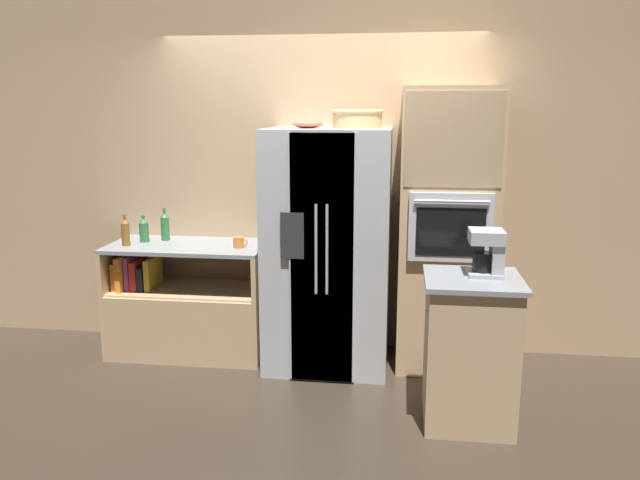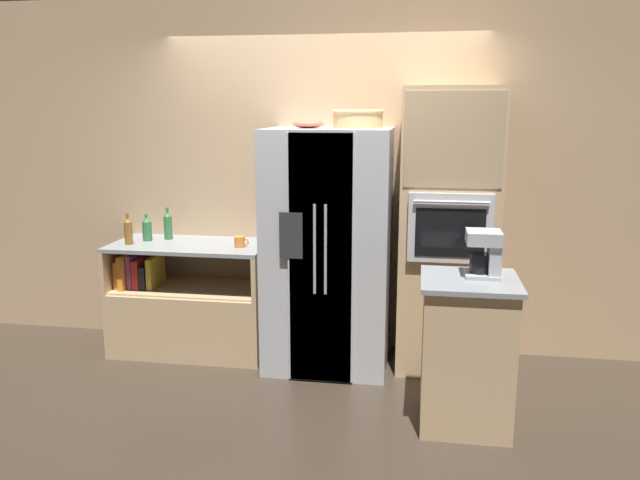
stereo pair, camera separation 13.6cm
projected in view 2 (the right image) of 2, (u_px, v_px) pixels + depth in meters
ground_plane at (314, 363)px, 4.84m from camera, size 20.00×20.00×0.00m
wall_back at (324, 177)px, 5.01m from camera, size 12.00×0.06×2.80m
counter_left at (190, 311)px, 5.06m from camera, size 1.24×0.63×0.89m
refrigerator at (329, 249)px, 4.69m from camera, size 0.91×0.81×1.80m
wall_oven at (448, 231)px, 4.61m from camera, size 0.70×0.66×2.09m
island_counter at (466, 352)px, 3.84m from camera, size 0.59×0.58×0.94m
wicker_basket at (358, 118)px, 4.54m from camera, size 0.38×0.38×0.13m
fruit_bowl at (308, 124)px, 4.52m from camera, size 0.23×0.23×0.06m
bottle_tall at (147, 229)px, 5.03m from camera, size 0.07×0.07×0.22m
bottle_short at (128, 231)px, 4.89m from camera, size 0.06×0.06×0.25m
bottle_wide at (168, 225)px, 5.08m from camera, size 0.07×0.07×0.26m
mug at (240, 242)px, 4.81m from camera, size 0.11×0.08×0.08m
coffee_maker at (487, 252)px, 3.76m from camera, size 0.21×0.22×0.28m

